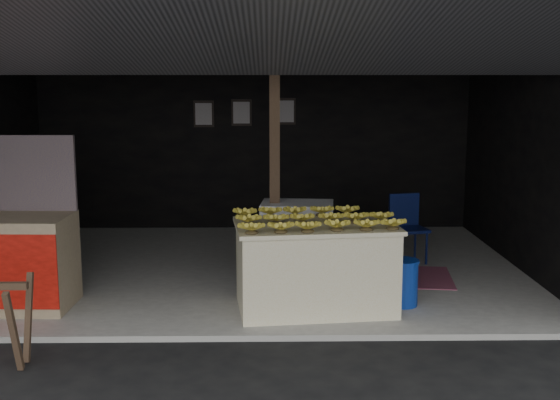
{
  "coord_description": "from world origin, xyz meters",
  "views": [
    {
      "loc": [
        0.23,
        -6.31,
        2.45
      ],
      "look_at": [
        0.36,
        1.52,
        1.1
      ],
      "focal_mm": 45.0,
      "sensor_mm": 36.0,
      "label": 1
    }
  ],
  "objects_px": {
    "banana_table": "(315,266)",
    "water_barrel": "(403,284)",
    "white_crate": "(297,241)",
    "plastic_chair": "(407,222)"
  },
  "relations": [
    {
      "from": "banana_table",
      "to": "water_barrel",
      "type": "distance_m",
      "value": 0.98
    },
    {
      "from": "white_crate",
      "to": "plastic_chair",
      "type": "height_order",
      "value": "white_crate"
    },
    {
      "from": "water_barrel",
      "to": "white_crate",
      "type": "bearing_deg",
      "value": 137.54
    },
    {
      "from": "banana_table",
      "to": "white_crate",
      "type": "bearing_deg",
      "value": 91.15
    },
    {
      "from": "banana_table",
      "to": "white_crate",
      "type": "distance_m",
      "value": 1.1
    },
    {
      "from": "white_crate",
      "to": "plastic_chair",
      "type": "distance_m",
      "value": 1.73
    },
    {
      "from": "banana_table",
      "to": "water_barrel",
      "type": "height_order",
      "value": "banana_table"
    },
    {
      "from": "banana_table",
      "to": "white_crate",
      "type": "height_order",
      "value": "white_crate"
    },
    {
      "from": "banana_table",
      "to": "plastic_chair",
      "type": "bearing_deg",
      "value": 49.4
    },
    {
      "from": "banana_table",
      "to": "white_crate",
      "type": "relative_size",
      "value": 1.85
    }
  ]
}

